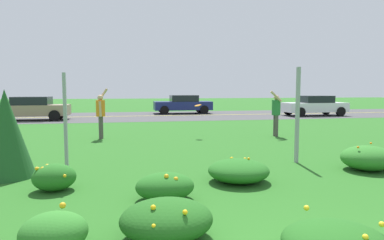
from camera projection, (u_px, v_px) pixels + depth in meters
The scene contains 18 objects.
ground_plane at pixel (168, 137), 13.45m from camera, with size 120.00×120.00×0.00m, color #26601E.
highway_strip at pixel (149, 116), 24.25m from camera, with size 120.00×9.10×0.01m, color #424244.
highway_center_stripe at pixel (149, 116), 24.25m from camera, with size 120.00×0.16×0.00m, color yellow.
daylily_clump_near_camera at pixel (54, 177), 6.28m from camera, with size 0.79×0.70×0.50m.
daylily_clump_mid_left at pixel (167, 220), 4.24m from camera, with size 1.18×1.01×0.52m.
daylily_clump_mid_center at pixel (368, 158), 7.89m from camera, with size 1.24×1.13×0.62m.
daylily_clump_front_left at pixel (54, 232), 3.90m from camera, with size 0.77×0.69×0.51m.
daylily_clump_mid_right at pixel (165, 186), 5.76m from camera, with size 1.00×0.81×0.49m.
daylily_clump_front_center at pixel (239, 171), 6.89m from camera, with size 1.25×1.20×0.49m.
sign_post_near_path at pixel (65, 121), 7.91m from camera, with size 0.07×0.10×2.28m.
sign_post_by_roadside at pixel (297, 115), 8.63m from camera, with size 0.07×0.10×2.45m.
evergreen_shrub_side at pixel (6, 134), 7.17m from camera, with size 1.12×1.12×1.89m, color #1E5123.
person_thrower_orange_shirt at pixel (101, 112), 12.86m from camera, with size 0.46×0.50×1.94m.
person_catcher_green_shirt at pixel (276, 111), 13.59m from camera, with size 0.52×0.50×1.84m.
frisbee_orange at pixel (198, 105), 13.26m from camera, with size 0.27×0.27×0.10m.
car_white_leftmost at pixel (314, 105), 24.46m from camera, with size 4.50×2.00×1.45m.
car_navy_center_left at pixel (183, 104), 26.73m from camera, with size 4.50×2.00×1.45m.
car_tan_center_right at pixel (31, 108), 20.76m from camera, with size 4.50×2.00×1.45m.
Camera 1 is at (-1.63, -2.22, 1.88)m, focal length 31.57 mm.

